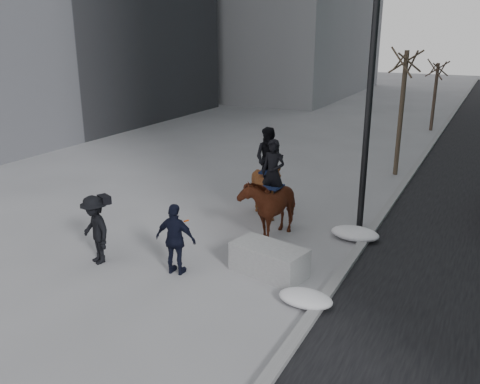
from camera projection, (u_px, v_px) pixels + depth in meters
The scene contains 11 objects.
ground at pixel (218, 261), 12.86m from camera, with size 120.00×120.00×0.00m, color gray.
curb at pixel (409, 176), 20.00m from camera, with size 0.25×90.00×0.12m, color gray.
planter at pixel (269, 260), 12.12m from camera, with size 1.78×0.89×0.71m, color #97989A.
tree_near at pixel (402, 108), 19.67m from camera, with size 1.20×1.20×5.37m, color #35291F, non-canonical shape.
tree_far at pixel (435, 94), 28.65m from camera, with size 1.20×1.20×4.19m, color #3A2F22, non-canonical shape.
mounted_left at pixel (271, 201), 14.20m from camera, with size 1.12×2.19×2.74m.
mounted_right at pixel (267, 183), 15.50m from camera, with size 1.55×1.73×2.82m.
feeder at pixel (176, 239), 11.98m from camera, with size 1.07×0.91×1.75m.
camera_crew at pixel (95, 229), 12.55m from camera, with size 1.30×1.05×1.75m.
lamppost at pixel (373, 53), 13.50m from camera, with size 0.25×0.86×9.09m.
snow_piles at pixel (338, 256), 12.79m from camera, with size 1.35×4.78×0.34m.
Camera 1 is at (5.83, -10.15, 5.64)m, focal length 38.00 mm.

